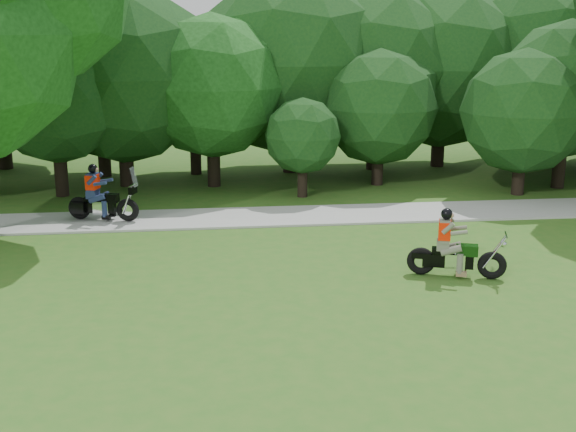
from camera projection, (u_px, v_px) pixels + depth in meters
name	position (u px, v px, depth m)	size (l,w,h in m)	color
ground	(466.00, 322.00, 12.95)	(100.00, 100.00, 0.00)	#2F641C
walkway	(367.00, 214.00, 20.65)	(60.00, 2.20, 0.06)	#9F9F9A
tree_line	(350.00, 75.00, 26.11)	(39.78, 12.22, 7.53)	black
chopper_motorcycle	(452.00, 252.00, 15.25)	(2.04, 1.00, 1.49)	black
touring_motorcycle	(99.00, 200.00, 19.68)	(2.01, 1.02, 1.56)	black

